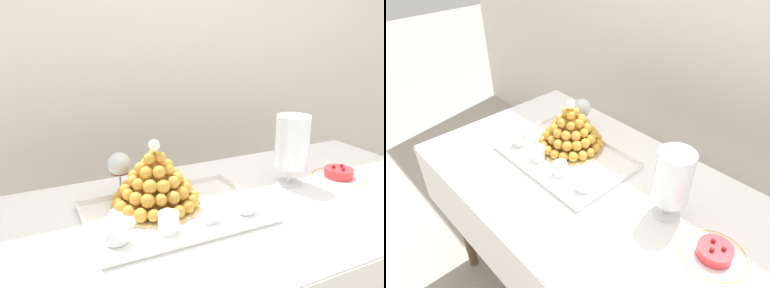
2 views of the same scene
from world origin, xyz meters
TOP-DOWN VIEW (x-y plane):
  - backdrop_wall at (0.00, 0.93)m, footprint 4.80×0.10m
  - buffet_table at (0.00, 0.00)m, footprint 1.56×0.81m
  - serving_tray at (-0.27, 0.02)m, footprint 0.53×0.36m
  - croquembouche at (-0.31, 0.09)m, footprint 0.28×0.28m
  - dessert_cup_left at (-0.47, -0.06)m, footprint 0.06×0.06m
  - dessert_cup_mid_left at (-0.33, -0.07)m, footprint 0.06×0.06m
  - dessert_cup_centre at (-0.20, -0.07)m, footprint 0.06×0.06m
  - dessert_cup_mid_right at (-0.08, -0.06)m, footprint 0.06×0.06m
  - creme_brulee_ramekin at (-0.42, 0.04)m, footprint 0.10×0.10m
  - macaron_goblet at (0.20, 0.06)m, footprint 0.12×0.12m
  - fruit_tart_plate at (0.40, 0.02)m, footprint 0.20×0.20m
  - wine_glass at (-0.38, 0.22)m, footprint 0.08×0.08m

SIDE VIEW (x-z plane):
  - buffet_table at x=0.00m, z-range 0.30..1.09m
  - serving_tray at x=-0.27m, z-range 0.79..0.82m
  - fruit_tart_plate at x=0.40m, z-range 0.78..0.84m
  - creme_brulee_ramekin at x=-0.42m, z-range 0.81..0.83m
  - dessert_cup_mid_right at x=-0.08m, z-range 0.80..0.85m
  - dessert_cup_centre at x=-0.20m, z-range 0.80..0.85m
  - dessert_cup_mid_left at x=-0.33m, z-range 0.80..0.86m
  - dessert_cup_left at x=-0.47m, z-range 0.80..0.86m
  - croquembouche at x=-0.31m, z-range 0.78..0.99m
  - wine_glass at x=-0.38m, z-range 0.83..0.98m
  - macaron_goblet at x=0.20m, z-range 0.83..1.08m
  - backdrop_wall at x=0.00m, z-range 0.00..2.50m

